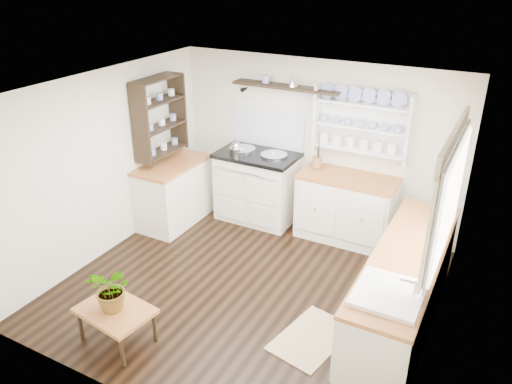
# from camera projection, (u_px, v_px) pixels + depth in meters

# --- Properties ---
(floor) EXTENTS (4.00, 3.80, 0.01)m
(floor) POSITION_uv_depth(u_px,v_px,m) (249.00, 286.00, 5.79)
(floor) COLOR black
(floor) RESTS_ON ground
(wall_back) EXTENTS (4.00, 0.02, 2.30)m
(wall_back) POSITION_uv_depth(u_px,v_px,m) (315.00, 144.00, 6.82)
(wall_back) COLOR beige
(wall_back) RESTS_ON ground
(wall_right) EXTENTS (0.02, 3.80, 2.30)m
(wall_right) POSITION_uv_depth(u_px,v_px,m) (444.00, 243.00, 4.45)
(wall_right) COLOR beige
(wall_right) RESTS_ON ground
(wall_left) EXTENTS (0.02, 3.80, 2.30)m
(wall_left) POSITION_uv_depth(u_px,v_px,m) (106.00, 164.00, 6.16)
(wall_left) COLOR beige
(wall_left) RESTS_ON ground
(ceiling) EXTENTS (4.00, 3.80, 0.01)m
(ceiling) POSITION_uv_depth(u_px,v_px,m) (247.00, 90.00, 4.82)
(ceiling) COLOR white
(ceiling) RESTS_ON wall_back
(window) EXTENTS (0.08, 1.55, 1.22)m
(window) POSITION_uv_depth(u_px,v_px,m) (448.00, 194.00, 4.42)
(window) COLOR white
(window) RESTS_ON wall_right
(aga_cooker) EXTENTS (1.12, 0.77, 1.03)m
(aga_cooker) POSITION_uv_depth(u_px,v_px,m) (258.00, 185.00, 7.13)
(aga_cooker) COLOR silver
(aga_cooker) RESTS_ON floor
(back_cabinets) EXTENTS (1.27, 0.63, 0.90)m
(back_cabinets) POSITION_uv_depth(u_px,v_px,m) (346.00, 207.00, 6.62)
(back_cabinets) COLOR #F0E5CF
(back_cabinets) RESTS_ON floor
(right_cabinets) EXTENTS (0.62, 2.43, 0.90)m
(right_cabinets) POSITION_uv_depth(u_px,v_px,m) (403.00, 291.00, 4.95)
(right_cabinets) COLOR #F0E5CF
(right_cabinets) RESTS_ON floor
(belfast_sink) EXTENTS (0.55, 0.60, 0.45)m
(belfast_sink) POSITION_uv_depth(u_px,v_px,m) (387.00, 305.00, 4.21)
(belfast_sink) COLOR white
(belfast_sink) RESTS_ON right_cabinets
(left_cabinets) EXTENTS (0.62, 1.13, 0.90)m
(left_cabinets) POSITION_uv_depth(u_px,v_px,m) (174.00, 192.00, 7.04)
(left_cabinets) COLOR #F0E5CF
(left_cabinets) RESTS_ON floor
(plate_rack) EXTENTS (1.20, 0.22, 0.90)m
(plate_rack) POSITION_uv_depth(u_px,v_px,m) (363.00, 123.00, 6.34)
(plate_rack) COLOR white
(plate_rack) RESTS_ON wall_back
(high_shelf) EXTENTS (1.50, 0.29, 0.16)m
(high_shelf) POSITION_uv_depth(u_px,v_px,m) (286.00, 88.00, 6.57)
(high_shelf) COLOR black
(high_shelf) RESTS_ON wall_back
(left_shelving) EXTENTS (0.28, 0.80, 1.05)m
(left_shelving) POSITION_uv_depth(u_px,v_px,m) (160.00, 116.00, 6.64)
(left_shelving) COLOR black
(left_shelving) RESTS_ON wall_left
(kettle) EXTENTS (0.18, 0.18, 0.22)m
(kettle) POSITION_uv_depth(u_px,v_px,m) (236.00, 150.00, 6.93)
(kettle) COLOR silver
(kettle) RESTS_ON aga_cooker
(utensil_crock) EXTENTS (0.12, 0.12, 0.14)m
(utensil_crock) POSITION_uv_depth(u_px,v_px,m) (317.00, 162.00, 6.66)
(utensil_crock) COLOR brown
(utensil_crock) RESTS_ON back_cabinets
(center_table) EXTENTS (0.77, 0.60, 0.39)m
(center_table) POSITION_uv_depth(u_px,v_px,m) (116.00, 313.00, 4.83)
(center_table) COLOR brown
(center_table) RESTS_ON floor
(potted_plant) EXTENTS (0.48, 0.43, 0.47)m
(potted_plant) POSITION_uv_depth(u_px,v_px,m) (112.00, 289.00, 4.71)
(potted_plant) COLOR #3F7233
(potted_plant) RESTS_ON center_table
(floor_rug) EXTENTS (0.71, 0.94, 0.02)m
(floor_rug) POSITION_uv_depth(u_px,v_px,m) (311.00, 338.00, 5.00)
(floor_rug) COLOR #88754F
(floor_rug) RESTS_ON floor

